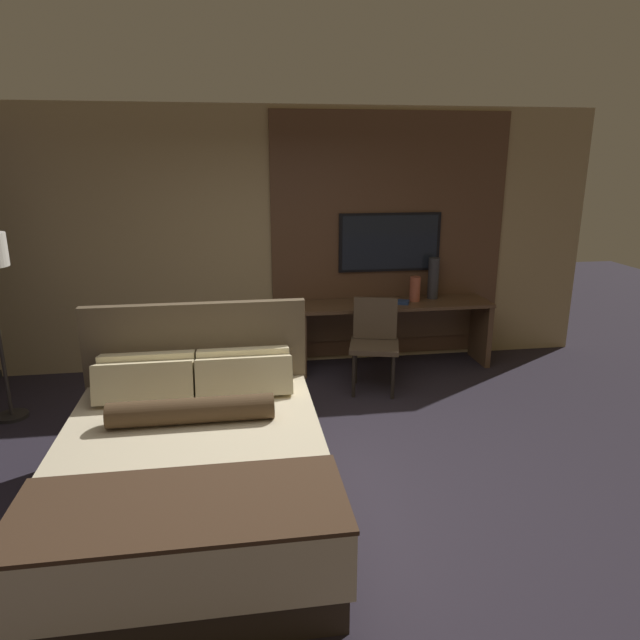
{
  "coord_description": "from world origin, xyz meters",
  "views": [
    {
      "loc": [
        -0.44,
        -3.61,
        2.28
      ],
      "look_at": [
        0.27,
        1.0,
        0.94
      ],
      "focal_mm": 32.0,
      "sensor_mm": 36.0,
      "label": 1
    }
  ],
  "objects_px": {
    "tv": "(390,242)",
    "book": "(399,302)",
    "vase_short": "(415,289)",
    "desk": "(392,321)",
    "vase_tall": "(433,278)",
    "desk_chair": "(375,336)",
    "bed": "(193,468)"
  },
  "relations": [
    {
      "from": "tv",
      "to": "book",
      "type": "bearing_deg",
      "value": -82.03
    },
    {
      "from": "tv",
      "to": "vase_short",
      "type": "distance_m",
      "value": 0.59
    },
    {
      "from": "desk",
      "to": "vase_tall",
      "type": "bearing_deg",
      "value": 10.42
    },
    {
      "from": "book",
      "to": "desk",
      "type": "bearing_deg",
      "value": 118.28
    },
    {
      "from": "desk_chair",
      "to": "vase_short",
      "type": "bearing_deg",
      "value": 61.03
    },
    {
      "from": "tv",
      "to": "desk_chair",
      "type": "relative_size",
      "value": 1.25
    },
    {
      "from": "desk_chair",
      "to": "book",
      "type": "height_order",
      "value": "desk_chair"
    },
    {
      "from": "desk_chair",
      "to": "vase_tall",
      "type": "distance_m",
      "value": 1.18
    },
    {
      "from": "bed",
      "to": "tv",
      "type": "bearing_deg",
      "value": 53.8
    },
    {
      "from": "desk",
      "to": "vase_short",
      "type": "bearing_deg",
      "value": -0.03
    },
    {
      "from": "bed",
      "to": "desk_chair",
      "type": "relative_size",
      "value": 2.3
    },
    {
      "from": "desk_chair",
      "to": "vase_short",
      "type": "xyz_separation_m",
      "value": [
        0.6,
        0.62,
        0.32
      ]
    },
    {
      "from": "tv",
      "to": "book",
      "type": "relative_size",
      "value": 4.43
    },
    {
      "from": "bed",
      "to": "vase_short",
      "type": "distance_m",
      "value": 3.48
    },
    {
      "from": "desk_chair",
      "to": "book",
      "type": "relative_size",
      "value": 3.53
    },
    {
      "from": "desk",
      "to": "tv",
      "type": "height_order",
      "value": "tv"
    },
    {
      "from": "desk",
      "to": "tv",
      "type": "distance_m",
      "value": 0.88
    },
    {
      "from": "vase_short",
      "to": "book",
      "type": "relative_size",
      "value": 1.05
    },
    {
      "from": "book",
      "to": "vase_short",
      "type": "bearing_deg",
      "value": 20.6
    },
    {
      "from": "desk_chair",
      "to": "desk",
      "type": "bearing_deg",
      "value": 75.11
    },
    {
      "from": "desk",
      "to": "desk_chair",
      "type": "distance_m",
      "value": 0.72
    },
    {
      "from": "vase_short",
      "to": "book",
      "type": "bearing_deg",
      "value": -159.4
    },
    {
      "from": "desk",
      "to": "vase_short",
      "type": "height_order",
      "value": "vase_short"
    },
    {
      "from": "desk",
      "to": "vase_tall",
      "type": "height_order",
      "value": "vase_tall"
    },
    {
      "from": "book",
      "to": "desk_chair",
      "type": "bearing_deg",
      "value": -126.32
    },
    {
      "from": "desk",
      "to": "vase_short",
      "type": "xyz_separation_m",
      "value": [
        0.24,
        -0.0,
        0.36
      ]
    },
    {
      "from": "desk",
      "to": "vase_short",
      "type": "distance_m",
      "value": 0.43
    },
    {
      "from": "bed",
      "to": "desk",
      "type": "xyz_separation_m",
      "value": [
        2.04,
        2.57,
        0.16
      ]
    },
    {
      "from": "bed",
      "to": "vase_tall",
      "type": "xyz_separation_m",
      "value": [
        2.52,
        2.66,
        0.61
      ]
    },
    {
      "from": "bed",
      "to": "desk_chair",
      "type": "bearing_deg",
      "value": 49.23
    },
    {
      "from": "tv",
      "to": "desk_chair",
      "type": "height_order",
      "value": "tv"
    },
    {
      "from": "tv",
      "to": "book",
      "type": "xyz_separation_m",
      "value": [
        0.04,
        -0.29,
        -0.61
      ]
    }
  ]
}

